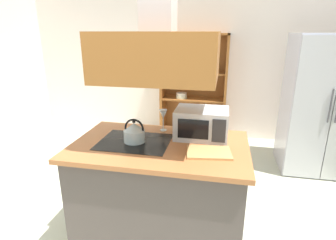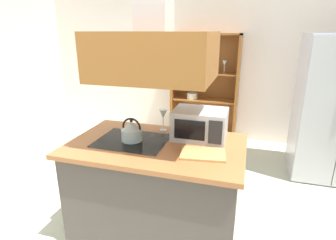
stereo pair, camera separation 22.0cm
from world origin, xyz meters
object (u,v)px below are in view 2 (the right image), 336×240
at_px(kettle, 132,131).
at_px(microwave, 200,124).
at_px(wine_glass_on_counter, 163,115).
at_px(refrigerator, 336,109).
at_px(cutting_board, 203,154).
at_px(dish_cabinet, 205,95).

xyz_separation_m(kettle, microwave, (0.55, 0.23, 0.04)).
bearing_deg(wine_glass_on_counter, refrigerator, 36.93).
distance_m(cutting_board, wine_glass_on_counter, 0.65).
relative_size(kettle, wine_glass_on_counter, 0.99).
height_order(dish_cabinet, kettle, dish_cabinet).
xyz_separation_m(cutting_board, microwave, (-0.09, 0.34, 0.12)).
distance_m(refrigerator, wine_glass_on_counter, 2.27).
bearing_deg(kettle, refrigerator, 40.29).
relative_size(refrigerator, microwave, 3.88).
distance_m(refrigerator, kettle, 2.61).
bearing_deg(kettle, dish_cabinet, 84.81).
xyz_separation_m(dish_cabinet, cutting_board, (0.41, -2.60, 0.13)).
bearing_deg(dish_cabinet, wine_glass_on_counter, -91.22).
height_order(microwave, wine_glass_on_counter, microwave).
relative_size(dish_cabinet, microwave, 3.87).
distance_m(refrigerator, dish_cabinet, 1.94).
height_order(kettle, wine_glass_on_counter, kettle).
height_order(cutting_board, microwave, microwave).
distance_m(microwave, wine_glass_on_counter, 0.38).
xyz_separation_m(refrigerator, wine_glass_on_counter, (-1.81, -1.36, 0.16)).
bearing_deg(microwave, cutting_board, -75.15).
height_order(refrigerator, dish_cabinet, refrigerator).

